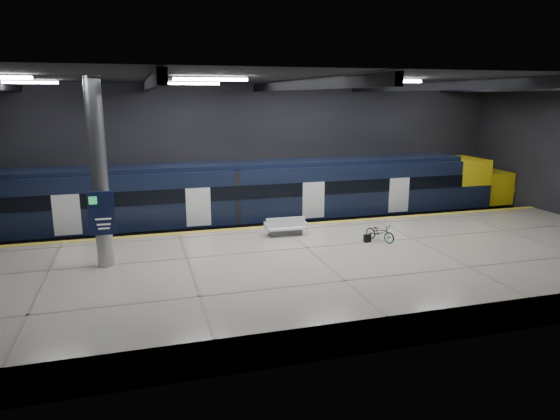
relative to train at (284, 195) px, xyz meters
name	(u,v)px	position (x,y,z in m)	size (l,w,h in m)	color
ground	(299,265)	(-0.91, -5.50, -2.06)	(30.00, 30.00, 0.00)	black
room_shell	(300,135)	(-0.91, -5.49, 3.66)	(30.10, 16.10, 8.05)	black
platform	(319,272)	(-0.91, -8.00, -1.51)	(30.00, 11.00, 1.10)	#BAAE9E
safety_strip	(282,226)	(-0.91, -2.75, -0.95)	(30.00, 0.40, 0.01)	gold
rails	(268,232)	(-0.91, 0.00, -1.98)	(30.00, 1.52, 0.16)	gray
train	(284,195)	(0.00, 0.00, 0.00)	(29.40, 2.84, 3.79)	black
bench	(286,229)	(-1.22, -4.40, -0.67)	(1.90, 0.81, 0.83)	#595B60
bicycle	(380,232)	(2.47, -6.48, -0.57)	(0.52, 1.49, 0.79)	#99999E
pannier_bag	(367,238)	(1.87, -6.48, -0.78)	(0.30, 0.18, 0.35)	black
info_column	(99,177)	(-8.91, -6.52, 2.40)	(0.90, 0.78, 6.90)	#9EA0A5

